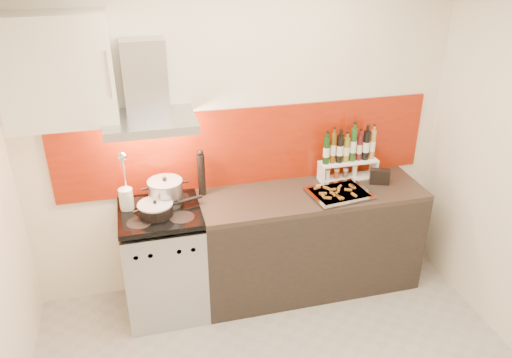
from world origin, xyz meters
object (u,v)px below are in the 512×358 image
object	(u,v)px
stock_pot	(166,192)
saute_pan	(157,209)
range_stove	(164,262)
baking_tray	(339,193)
counter	(310,240)
pepper_mill	(201,173)

from	to	relation	value
stock_pot	saute_pan	world-z (taller)	stock_pot
range_stove	baking_tray	xyz separation A→B (m)	(1.39, -0.09, 0.47)
range_stove	saute_pan	xyz separation A→B (m)	(-0.02, -0.06, 0.51)
counter	saute_pan	distance (m)	1.32
range_stove	baking_tray	bearing A→B (deg)	-3.65
range_stove	counter	bearing A→B (deg)	0.23
saute_pan	pepper_mill	world-z (taller)	pepper_mill
saute_pan	pepper_mill	size ratio (longest dim) A/B	1.27
saute_pan	baking_tray	bearing A→B (deg)	-1.34
range_stove	pepper_mill	distance (m)	0.75
saute_pan	pepper_mill	xyz separation A→B (m)	(0.37, 0.24, 0.13)
range_stove	stock_pot	world-z (taller)	stock_pot
stock_pot	pepper_mill	world-z (taller)	pepper_mill
saute_pan	pepper_mill	distance (m)	0.46
range_stove	counter	xyz separation A→B (m)	(1.20, 0.00, 0.01)
range_stove	pepper_mill	bearing A→B (deg)	28.08
stock_pot	saute_pan	distance (m)	0.18
stock_pot	saute_pan	xyz separation A→B (m)	(-0.08, -0.15, -0.05)
range_stove	saute_pan	bearing A→B (deg)	-109.64
counter	saute_pan	bearing A→B (deg)	-177.17
counter	stock_pot	distance (m)	1.27
baking_tray	counter	bearing A→B (deg)	153.45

